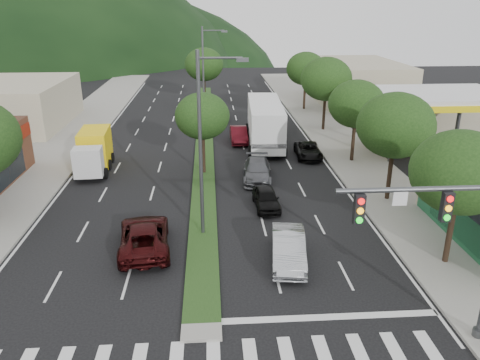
{
  "coord_description": "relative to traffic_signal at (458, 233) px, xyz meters",
  "views": [
    {
      "loc": [
        0.5,
        -15.52,
        12.1
      ],
      "look_at": [
        2.3,
        11.36,
        1.91
      ],
      "focal_mm": 35.0,
      "sensor_mm": 36.0,
      "label": 1
    }
  ],
  "objects": [
    {
      "name": "car_queue_d",
      "position": [
        -0.34,
        22.93,
        -4.04
      ],
      "size": [
        2.23,
        4.43,
        1.2
      ],
      "primitive_type": "imported",
      "rotation": [
        0.0,
        0.0,
        -0.06
      ],
      "color": "black",
      "rests_on": "ground"
    },
    {
      "name": "tree_r_a",
      "position": [
        2.97,
        5.54,
        0.17
      ],
      "size": [
        4.6,
        4.6,
        6.63
      ],
      "color": "black",
      "rests_on": "sidewalk_right"
    },
    {
      "name": "gas_canopy",
      "position": [
        9.97,
        23.54,
        0.0
      ],
      "size": [
        12.2,
        8.2,
        5.25
      ],
      "color": "silver",
      "rests_on": "ground"
    },
    {
      "name": "streetlight_mid",
      "position": [
        -8.82,
        34.54,
        0.94
      ],
      "size": [
        2.6,
        0.25,
        10.0
      ],
      "color": "#47494C",
      "rests_on": "ground"
    },
    {
      "name": "bldg_right_far",
      "position": [
        10.47,
        45.54,
        -2.05
      ],
      "size": [
        10.0,
        16.0,
        5.2
      ],
      "primitive_type": "cube",
      "color": "#B9B293",
      "rests_on": "ground"
    },
    {
      "name": "sidewalk_left",
      "position": [
        -22.03,
        26.54,
        -4.57
      ],
      "size": [
        6.0,
        90.0,
        0.15
      ],
      "primitive_type": "cube",
      "color": "gray",
      "rests_on": "ground"
    },
    {
      "name": "traffic_signal",
      "position": [
        0.0,
        0.0,
        0.0
      ],
      "size": [
        6.12,
        0.4,
        7.0
      ],
      "color": "#47494C",
      "rests_on": "ground"
    },
    {
      "name": "bldg_left_far",
      "position": [
        -28.03,
        35.54,
        -2.35
      ],
      "size": [
        9.0,
        14.0,
        4.6
      ],
      "primitive_type": "cube",
      "color": "#B9B293",
      "rests_on": "ground"
    },
    {
      "name": "suv_maroon",
      "position": [
        -12.05,
        8.03,
        -3.89
      ],
      "size": [
        3.07,
        5.68,
        1.51
      ],
      "primitive_type": "imported",
      "rotation": [
        0.0,
        0.0,
        3.25
      ],
      "color": "black",
      "rests_on": "ground"
    },
    {
      "name": "tree_med_far",
      "position": [
        -9.03,
        45.54,
        0.36
      ],
      "size": [
        4.8,
        4.8,
        6.94
      ],
      "color": "black",
      "rests_on": "median"
    },
    {
      "name": "car_queue_e",
      "position": [
        -7.41,
        36.21,
        -4.05
      ],
      "size": [
        1.78,
        3.65,
        1.2
      ],
      "primitive_type": "imported",
      "rotation": [
        0.0,
        0.0,
        -0.11
      ],
      "color": "#515056",
      "rests_on": "ground"
    },
    {
      "name": "tree_r_c",
      "position": [
        2.97,
        21.54,
        0.1
      ],
      "size": [
        4.4,
        4.4,
        6.48
      ],
      "color": "black",
      "rests_on": "sidewalk_right"
    },
    {
      "name": "sedan_silver",
      "position": [
        -4.76,
        6.24,
        -3.89
      ],
      "size": [
        2.13,
        4.73,
        1.51
      ],
      "primitive_type": "imported",
      "rotation": [
        0.0,
        0.0,
        -0.12
      ],
      "color": "#ABAEB3",
      "rests_on": "ground"
    },
    {
      "name": "tree_r_e",
      "position": [
        2.97,
        41.54,
        0.25
      ],
      "size": [
        4.6,
        4.6,
        6.71
      ],
      "color": "black",
      "rests_on": "sidewalk_right"
    },
    {
      "name": "streetlight_near",
      "position": [
        -8.82,
        9.54,
        0.94
      ],
      "size": [
        2.6,
        0.25,
        10.0
      ],
      "color": "#47494C",
      "rests_on": "ground"
    },
    {
      "name": "car_queue_b",
      "position": [
        -5.13,
        17.93,
        -3.94
      ],
      "size": [
        2.41,
        5.01,
        1.41
      ],
      "primitive_type": "imported",
      "rotation": [
        0.0,
        0.0,
        -0.09
      ],
      "color": "#54555A",
      "rests_on": "ground"
    },
    {
      "name": "car_queue_a",
      "position": [
        -5.07,
        12.93,
        -4.01
      ],
      "size": [
        1.62,
        3.75,
        1.26
      ],
      "primitive_type": "imported",
      "rotation": [
        0.0,
        0.0,
        0.04
      ],
      "color": "black",
      "rests_on": "ground"
    },
    {
      "name": "sidewalk_right",
      "position": [
        3.47,
        26.54,
        -4.57
      ],
      "size": [
        5.0,
        90.0,
        0.15
      ],
      "primitive_type": "cube",
      "color": "gray",
      "rests_on": "ground"
    },
    {
      "name": "car_queue_c",
      "position": [
        -5.84,
        27.93,
        -3.94
      ],
      "size": [
        1.53,
        4.28,
        1.41
      ],
      "primitive_type": "imported",
      "rotation": [
        0.0,
        0.0,
        0.01
      ],
      "color": "#520D16",
      "rests_on": "ground"
    },
    {
      "name": "motorhome",
      "position": [
        -3.53,
        26.9,
        -2.58
      ],
      "size": [
        3.65,
        10.22,
        3.87
      ],
      "rotation": [
        0.0,
        0.0,
        -0.05
      ],
      "color": "white",
      "rests_on": "ground"
    },
    {
      "name": "ground",
      "position": [
        -9.03,
        1.54,
        -4.65
      ],
      "size": [
        160.0,
        160.0,
        0.0
      ],
      "primitive_type": "plane",
      "color": "black",
      "rests_on": "ground"
    },
    {
      "name": "tree_r_b",
      "position": [
        2.97,
        13.54,
        0.39
      ],
      "size": [
        4.8,
        4.8,
        6.94
      ],
      "color": "black",
      "rests_on": "sidewalk_right"
    },
    {
      "name": "box_truck",
      "position": [
        -17.44,
        21.08,
        -3.25
      ],
      "size": [
        2.66,
        6.13,
        2.96
      ],
      "rotation": [
        0.0,
        0.0,
        3.21
      ],
      "color": "silver",
      "rests_on": "ground"
    },
    {
      "name": "tree_r_d",
      "position": [
        2.97,
        31.54,
        0.54
      ],
      "size": [
        5.0,
        5.0,
        7.17
      ],
      "color": "black",
      "rests_on": "sidewalk_right"
    },
    {
      "name": "median",
      "position": [
        -9.03,
        29.54,
        -4.59
      ],
      "size": [
        1.6,
        56.0,
        0.12
      ],
      "primitive_type": "cube",
      "color": "#1D3C15",
      "rests_on": "ground"
    },
    {
      "name": "tree_med_near",
      "position": [
        -9.03,
        19.54,
        -0.22
      ],
      "size": [
        4.0,
        4.0,
        6.02
      ],
      "color": "black",
      "rests_on": "median"
    }
  ]
}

